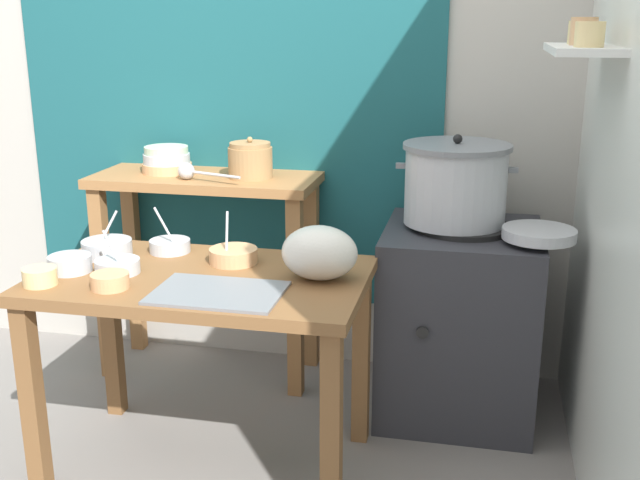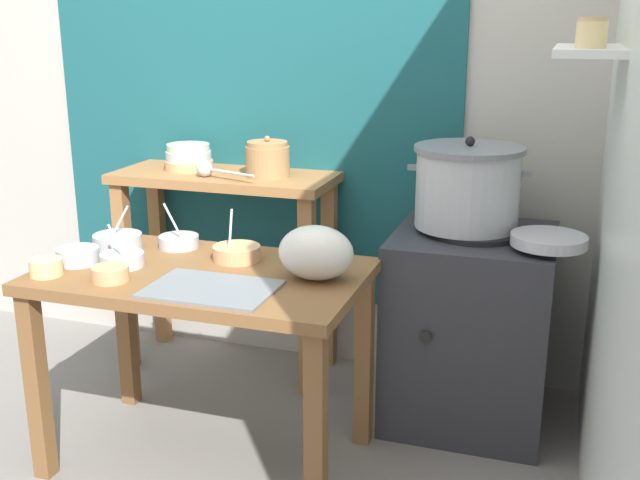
% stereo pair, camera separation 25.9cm
% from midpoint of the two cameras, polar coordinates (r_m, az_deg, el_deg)
% --- Properties ---
extents(ground_plane, '(9.00, 9.00, 0.00)m').
position_cam_midpoint_polar(ground_plane, '(2.87, -12.89, -16.83)').
color(ground_plane, gray).
extents(wall_back, '(4.40, 0.12, 2.60)m').
position_cam_midpoint_polar(wall_back, '(3.41, -5.15, 12.14)').
color(wall_back, '#B2ADA3').
rests_on(wall_back, ground).
extents(wall_right, '(0.30, 3.20, 2.60)m').
position_cam_midpoint_polar(wall_right, '(2.39, 19.82, 9.43)').
color(wall_right, silver).
rests_on(wall_right, ground).
extents(prep_table, '(1.10, 0.66, 0.72)m').
position_cam_midpoint_polar(prep_table, '(2.64, -11.51, -4.85)').
color(prep_table, brown).
rests_on(prep_table, ground).
extents(back_shelf_table, '(0.96, 0.40, 0.90)m').
position_cam_midpoint_polar(back_shelf_table, '(3.36, -10.64, 1.04)').
color(back_shelf_table, '#9E6B3D').
rests_on(back_shelf_table, ground).
extents(stove_block, '(0.60, 0.61, 0.78)m').
position_cam_midpoint_polar(stove_block, '(3.09, 7.95, -6.01)').
color(stove_block, '#2D2D33').
rests_on(stove_block, ground).
extents(steamer_pot, '(0.46, 0.41, 0.34)m').
position_cam_midpoint_polar(steamer_pot, '(2.94, 7.62, 4.18)').
color(steamer_pot, '#B7BABF').
rests_on(steamer_pot, stove_block).
extents(clay_pot, '(0.18, 0.18, 0.17)m').
position_cam_midpoint_polar(clay_pot, '(3.22, -7.53, 5.89)').
color(clay_pot, '#A37A4C').
rests_on(clay_pot, back_shelf_table).
extents(bowl_stack_enamel, '(0.21, 0.21, 0.11)m').
position_cam_midpoint_polar(bowl_stack_enamel, '(3.40, -13.54, 5.80)').
color(bowl_stack_enamel, tan).
rests_on(bowl_stack_enamel, back_shelf_table).
extents(ladle, '(0.30, 0.13, 0.07)m').
position_cam_midpoint_polar(ladle, '(3.23, -12.04, 5.01)').
color(ladle, '#B7BABF').
rests_on(ladle, back_shelf_table).
extents(serving_tray, '(0.40, 0.28, 0.01)m').
position_cam_midpoint_polar(serving_tray, '(2.41, -10.70, -3.95)').
color(serving_tray, slate).
rests_on(serving_tray, prep_table).
extents(plastic_bag, '(0.25, 0.19, 0.18)m').
position_cam_midpoint_polar(plastic_bag, '(2.48, -3.02, -1.00)').
color(plastic_bag, silver).
rests_on(plastic_bag, prep_table).
extents(wide_pan, '(0.26, 0.26, 0.04)m').
position_cam_midpoint_polar(wide_pan, '(2.81, 13.54, 0.42)').
color(wide_pan, '#B7BABF').
rests_on(wide_pan, stove_block).
extents(prep_bowl_0, '(0.11, 0.11, 0.06)m').
position_cam_midpoint_polar(prep_bowl_0, '(2.65, -22.85, -2.52)').
color(prep_bowl_0, '#E5C684').
rests_on(prep_bowl_0, prep_table).
extents(prep_bowl_1, '(0.15, 0.15, 0.17)m').
position_cam_midpoint_polar(prep_bowl_1, '(2.87, -13.70, -0.41)').
color(prep_bowl_1, '#B7BABF').
rests_on(prep_bowl_1, prep_table).
extents(prep_bowl_2, '(0.17, 0.17, 0.18)m').
position_cam_midpoint_polar(prep_bowl_2, '(2.70, -9.23, -1.14)').
color(prep_bowl_2, tan).
rests_on(prep_bowl_2, prep_table).
extents(prep_bowl_3, '(0.18, 0.18, 0.16)m').
position_cam_midpoint_polar(prep_bowl_3, '(2.88, -18.13, -0.56)').
color(prep_bowl_3, '#B7BABF').
rests_on(prep_bowl_3, prep_table).
extents(prep_bowl_4, '(0.12, 0.12, 0.05)m').
position_cam_midpoint_polar(prep_bowl_4, '(2.54, -18.26, -2.92)').
color(prep_bowl_4, tan).
rests_on(prep_bowl_4, prep_table).
extents(prep_bowl_5, '(0.15, 0.15, 0.15)m').
position_cam_midpoint_polar(prep_bowl_5, '(2.68, -17.59, -1.87)').
color(prep_bowl_5, '#B7BABF').
rests_on(prep_bowl_5, prep_table).
extents(prep_bowl_6, '(0.14, 0.14, 0.06)m').
position_cam_midpoint_polar(prep_bowl_6, '(2.75, -20.77, -1.65)').
color(prep_bowl_6, '#B7BABF').
rests_on(prep_bowl_6, prep_table).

